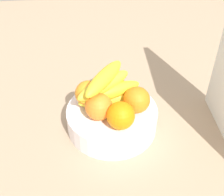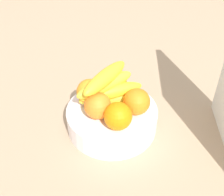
{
  "view_description": "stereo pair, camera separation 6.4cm",
  "coord_description": "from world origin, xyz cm",
  "px_view_note": "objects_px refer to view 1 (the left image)",
  "views": [
    {
      "loc": [
        61.74,
        -3.19,
        58.52
      ],
      "look_at": [
        3.64,
        1.18,
        10.13
      ],
      "focal_mm": 47.7,
      "sensor_mm": 36.0,
      "label": 1
    },
    {
      "loc": [
        61.87,
        3.25,
        58.52
      ],
      "look_at": [
        3.64,
        1.18,
        10.13
      ],
      "focal_mm": 47.7,
      "sensor_mm": 36.0,
      "label": 2
    }
  ],
  "objects_px": {
    "orange_back_left": "(88,93)",
    "orange_front_right": "(137,100)",
    "banana_bunch": "(107,88)",
    "orange_front_left": "(121,116)",
    "orange_center": "(113,87)",
    "orange_back_right": "(99,107)",
    "fruit_bowl": "(112,118)"
  },
  "relations": [
    {
      "from": "orange_center",
      "to": "banana_bunch",
      "type": "relative_size",
      "value": 0.38
    },
    {
      "from": "orange_front_right",
      "to": "orange_back_left",
      "type": "distance_m",
      "value": 0.13
    },
    {
      "from": "orange_center",
      "to": "orange_back_left",
      "type": "distance_m",
      "value": 0.07
    },
    {
      "from": "orange_center",
      "to": "orange_back_right",
      "type": "xyz_separation_m",
      "value": [
        0.08,
        -0.04,
        0.0
      ]
    },
    {
      "from": "fruit_bowl",
      "to": "orange_back_left",
      "type": "bearing_deg",
      "value": -116.06
    },
    {
      "from": "orange_back_left",
      "to": "orange_front_right",
      "type": "bearing_deg",
      "value": 73.97
    },
    {
      "from": "orange_center",
      "to": "orange_front_right",
      "type": "bearing_deg",
      "value": 43.99
    },
    {
      "from": "fruit_bowl",
      "to": "orange_center",
      "type": "xyz_separation_m",
      "value": [
        -0.05,
        0.01,
        0.07
      ]
    },
    {
      "from": "orange_front_right",
      "to": "orange_back_left",
      "type": "relative_size",
      "value": 1.0
    },
    {
      "from": "fruit_bowl",
      "to": "banana_bunch",
      "type": "distance_m",
      "value": 0.09
    },
    {
      "from": "orange_front_left",
      "to": "orange_center",
      "type": "distance_m",
      "value": 0.11
    },
    {
      "from": "orange_center",
      "to": "banana_bunch",
      "type": "distance_m",
      "value": 0.04
    },
    {
      "from": "banana_bunch",
      "to": "orange_center",
      "type": "bearing_deg",
      "value": 147.33
    },
    {
      "from": "orange_front_left",
      "to": "orange_front_right",
      "type": "xyz_separation_m",
      "value": [
        -0.06,
        0.05,
        0.0
      ]
    },
    {
      "from": "orange_back_left",
      "to": "orange_back_right",
      "type": "relative_size",
      "value": 1.0
    },
    {
      "from": "banana_bunch",
      "to": "orange_front_right",
      "type": "bearing_deg",
      "value": 68.13
    },
    {
      "from": "fruit_bowl",
      "to": "orange_back_left",
      "type": "relative_size",
      "value": 3.47
    },
    {
      "from": "orange_back_left",
      "to": "banana_bunch",
      "type": "distance_m",
      "value": 0.05
    },
    {
      "from": "orange_front_right",
      "to": "orange_back_left",
      "type": "xyz_separation_m",
      "value": [
        -0.04,
        -0.12,
        0.0
      ]
    },
    {
      "from": "orange_front_left",
      "to": "orange_back_right",
      "type": "distance_m",
      "value": 0.06
    },
    {
      "from": "fruit_bowl",
      "to": "orange_back_right",
      "type": "bearing_deg",
      "value": -54.75
    },
    {
      "from": "fruit_bowl",
      "to": "banana_bunch",
      "type": "relative_size",
      "value": 1.33
    },
    {
      "from": "fruit_bowl",
      "to": "orange_back_right",
      "type": "relative_size",
      "value": 3.47
    },
    {
      "from": "orange_front_left",
      "to": "banana_bunch",
      "type": "xyz_separation_m",
      "value": [
        -0.09,
        -0.03,
        0.02
      ]
    },
    {
      "from": "orange_front_left",
      "to": "orange_back_right",
      "type": "xyz_separation_m",
      "value": [
        -0.04,
        -0.05,
        0.0
      ]
    },
    {
      "from": "fruit_bowl",
      "to": "orange_back_right",
      "type": "xyz_separation_m",
      "value": [
        0.02,
        -0.04,
        0.07
      ]
    },
    {
      "from": "orange_back_right",
      "to": "orange_back_left",
      "type": "bearing_deg",
      "value": -154.91
    },
    {
      "from": "fruit_bowl",
      "to": "orange_center",
      "type": "distance_m",
      "value": 0.08
    },
    {
      "from": "orange_front_left",
      "to": "fruit_bowl",
      "type": "bearing_deg",
      "value": -165.04
    },
    {
      "from": "fruit_bowl",
      "to": "orange_center",
      "type": "relative_size",
      "value": 3.47
    },
    {
      "from": "orange_front_left",
      "to": "banana_bunch",
      "type": "bearing_deg",
      "value": -162.3
    },
    {
      "from": "orange_front_right",
      "to": "orange_center",
      "type": "height_order",
      "value": "same"
    }
  ]
}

